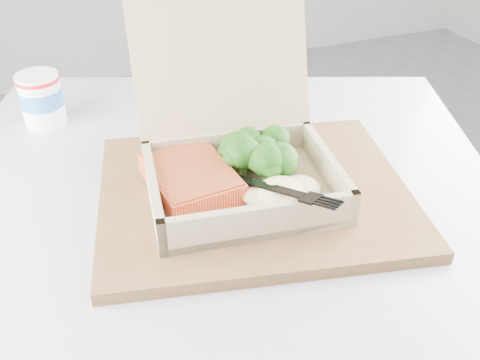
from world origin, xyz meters
name	(u,v)px	position (x,y,z in m)	size (l,w,h in m)	color
cafe_table	(219,297)	(-0.21, -0.07, 0.53)	(0.97, 0.97, 0.71)	black
serving_tray	(254,193)	(-0.17, -0.09, 0.72)	(0.38, 0.31, 0.02)	brown
takeout_container	(235,144)	(-0.18, -0.06, 0.78)	(0.26, 0.26, 0.21)	tan
salmon_fillet	(191,179)	(-0.24, -0.07, 0.75)	(0.09, 0.12, 0.03)	#FD5B31
broccoli_pile	(263,154)	(-0.14, -0.06, 0.76)	(0.11, 0.11, 0.04)	#317219
mashed_potatoes	(281,194)	(-0.15, -0.14, 0.75)	(0.09, 0.08, 0.03)	beige
plastic_fork	(252,179)	(-0.18, -0.12, 0.77)	(0.09, 0.15, 0.03)	black
paper_cup	(41,98)	(-0.39, 0.22, 0.76)	(0.07, 0.07, 0.08)	white
receipt	(271,120)	(-0.06, 0.09, 0.71)	(0.07, 0.13, 0.00)	white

